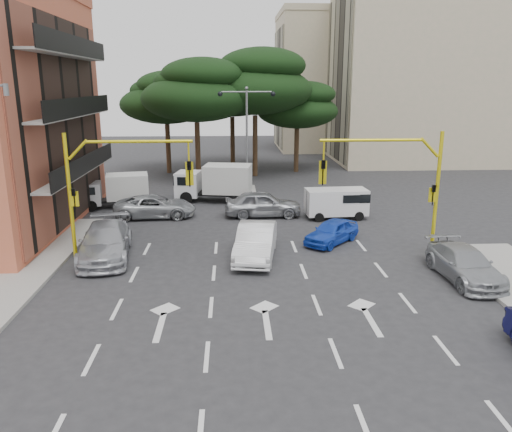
{
  "coord_description": "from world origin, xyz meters",
  "views": [
    {
      "loc": [
        -1.18,
        -20.76,
        8.12
      ],
      "look_at": [
        0.06,
        3.71,
        1.6
      ],
      "focal_mm": 35.0,
      "sensor_mm": 36.0,
      "label": 1
    }
  ],
  "objects": [
    {
      "name": "street_lamp_center",
      "position": [
        0.0,
        16.0,
        5.43
      ],
      "size": [
        4.16,
        0.36,
        7.77
      ],
      "color": "slate",
      "rests_on": "median_strip"
    },
    {
      "name": "pine_left_far",
      "position": [
        -6.94,
        25.96,
        6.91
      ],
      "size": [
        8.32,
        8.32,
        9.3
      ],
      "color": "#382616",
      "rests_on": "ground"
    },
    {
      "name": "median_strip",
      "position": [
        0.0,
        16.0,
        0.07
      ],
      "size": [
        1.4,
        6.0,
        0.15
      ],
      "primitive_type": "cube",
      "color": "gray",
      "rests_on": "ground"
    },
    {
      "name": "pine_right",
      "position": [
        5.06,
        25.96,
        6.22
      ],
      "size": [
        7.49,
        7.49,
        8.37
      ],
      "color": "#382616",
      "rests_on": "ground"
    },
    {
      "name": "signal_mast_left",
      "position": [
        -6.8,
        1.99,
        3.88
      ],
      "size": [
        5.79,
        0.37,
        6.0
      ],
      "color": "yellow",
      "rests_on": "ground"
    },
    {
      "name": "signal_mast_right",
      "position": [
        6.8,
        1.99,
        3.88
      ],
      "size": [
        5.79,
        0.37,
        6.0
      ],
      "color": "yellow",
      "rests_on": "ground"
    },
    {
      "name": "car_silver_wagon",
      "position": [
        -7.23,
        2.26,
        0.81
      ],
      "size": [
        2.98,
        5.82,
        1.62
      ],
      "primitive_type": "imported",
      "rotation": [
        0.0,
        0.0,
        0.13
      ],
      "color": "#A8AAB0",
      "rests_on": "ground"
    },
    {
      "name": "ground",
      "position": [
        0.0,
        0.0,
        0.0
      ],
      "size": [
        120.0,
        120.0,
        0.0
      ],
      "primitive_type": "plane",
      "color": "#28282B",
      "rests_on": "ground"
    },
    {
      "name": "van_white",
      "position": [
        5.3,
        9.01,
        0.93
      ],
      "size": [
        3.83,
        1.91,
        1.87
      ],
      "primitive_type": null,
      "rotation": [
        0.0,
        0.0,
        -1.51
      ],
      "color": "silver",
      "rests_on": "ground"
    },
    {
      "name": "car_silver_cross_a",
      "position": [
        -5.96,
        9.75,
        0.69
      ],
      "size": [
        5.11,
        2.56,
        1.39
      ],
      "primitive_type": "imported",
      "rotation": [
        0.0,
        0.0,
        1.62
      ],
      "color": "#A2A5A9",
      "rests_on": "ground"
    },
    {
      "name": "car_silver_parked",
      "position": [
        8.7,
        -1.27,
        0.68
      ],
      "size": [
        2.12,
        4.78,
        1.36
      ],
      "primitive_type": "imported",
      "rotation": [
        0.0,
        0.0,
        0.05
      ],
      "color": "#9B9DA2",
      "rests_on": "ground"
    },
    {
      "name": "car_white_hatch",
      "position": [
        -0.04,
        1.9,
        0.81
      ],
      "size": [
        2.43,
        5.13,
        1.62
      ],
      "primitive_type": "imported",
      "rotation": [
        0.0,
        0.0,
        -0.15
      ],
      "color": "silver",
      "rests_on": "ground"
    },
    {
      "name": "car_silver_cross_b",
      "position": [
        0.79,
        9.62,
        0.81
      ],
      "size": [
        4.8,
        2.01,
        1.62
      ],
      "primitive_type": "imported",
      "rotation": [
        0.0,
        0.0,
        1.59
      ],
      "color": "gray",
      "rests_on": "ground"
    },
    {
      "name": "box_truck_a",
      "position": [
        -9.0,
        12.52,
        1.12
      ],
      "size": [
        4.83,
        2.75,
        2.24
      ],
      "primitive_type": null,
      "rotation": [
        0.0,
        0.0,
        1.77
      ],
      "color": "silver",
      "rests_on": "ground"
    },
    {
      "name": "car_blue_compact",
      "position": [
        4.05,
        4.01,
        0.62
      ],
      "size": [
        3.56,
        3.67,
        1.24
      ],
      "primitive_type": "imported",
      "rotation": [
        0.0,
        0.0,
        -0.75
      ],
      "color": "blue",
      "rests_on": "ground"
    },
    {
      "name": "pine_center",
      "position": [
        1.06,
        23.96,
        8.3
      ],
      "size": [
        9.98,
        9.98,
        11.16
      ],
      "color": "#382616",
      "rests_on": "ground"
    },
    {
      "name": "apartment_beige_far",
      "position": [
        12.95,
        44.0,
        8.35
      ],
      "size": [
        16.2,
        12.15,
        16.7
      ],
      "color": "beige",
      "rests_on": "ground"
    },
    {
      "name": "box_truck_b",
      "position": [
        -2.38,
        13.96,
        1.31
      ],
      "size": [
        5.63,
        3.07,
        2.63
      ],
      "primitive_type": null,
      "rotation": [
        0.0,
        0.0,
        1.41
      ],
      "color": "white",
      "rests_on": "ground"
    },
    {
      "name": "pine_back",
      "position": [
        -0.94,
        28.96,
        7.6
      ],
      "size": [
        9.15,
        9.15,
        10.23
      ],
      "color": "#382616",
      "rests_on": "ground"
    },
    {
      "name": "apartment_beige_near",
      "position": [
        19.95,
        32.0,
        9.35
      ],
      "size": [
        20.2,
        12.15,
        18.7
      ],
      "color": "beige",
      "rests_on": "ground"
    },
    {
      "name": "pine_left_near",
      "position": [
        -3.94,
        21.96,
        7.6
      ],
      "size": [
        9.15,
        9.15,
        10.23
      ],
      "color": "#382616",
      "rests_on": "ground"
    }
  ]
}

